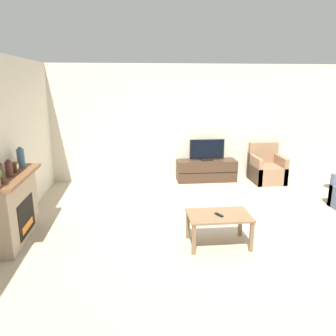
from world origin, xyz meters
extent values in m
plane|color=tan|center=(0.00, 0.00, 0.00)|extent=(24.00, 24.00, 0.00)
cube|color=beige|center=(0.00, 2.71, 1.35)|extent=(12.00, 0.06, 2.70)
cube|color=beige|center=(-3.36, 0.00, 1.35)|extent=(0.06, 12.00, 2.70)
cube|color=tan|center=(-3.19, -0.30, 0.48)|extent=(0.28, 1.25, 0.96)
cube|color=black|center=(-3.04, -0.30, 0.36)|extent=(0.01, 0.69, 0.53)
cube|color=orange|center=(-3.04, -0.30, 0.22)|extent=(0.01, 0.48, 0.11)
cube|color=brown|center=(-3.16, -0.30, 0.98)|extent=(0.40, 1.37, 0.05)
cylinder|color=#512D23|center=(-3.17, -0.71, 1.14)|extent=(0.10, 0.10, 0.26)
cylinder|color=#512D23|center=(-3.17, -0.40, 1.12)|extent=(0.09, 0.09, 0.22)
sphere|color=#512D23|center=(-3.17, -0.40, 1.23)|extent=(0.05, 0.05, 0.05)
cylinder|color=#385670|center=(-3.17, 0.11, 1.15)|extent=(0.11, 0.11, 0.29)
sphere|color=#385670|center=(-3.17, 0.11, 1.31)|extent=(0.06, 0.06, 0.06)
cube|color=brown|center=(-3.17, -0.16, 1.08)|extent=(0.07, 0.11, 0.15)
cylinder|color=white|center=(-3.13, -0.16, 1.09)|extent=(0.00, 0.08, 0.08)
cube|color=#422D1E|center=(0.26, 2.41, 0.25)|extent=(1.40, 0.46, 0.50)
cube|color=black|center=(0.26, 2.18, 0.25)|extent=(1.37, 0.01, 0.01)
cube|color=black|center=(0.26, 2.41, 0.52)|extent=(0.29, 0.18, 0.04)
cube|color=black|center=(0.26, 2.41, 0.77)|extent=(0.82, 0.03, 0.46)
cube|color=black|center=(0.26, 2.39, 0.77)|extent=(0.75, 0.01, 0.41)
cube|color=#937051|center=(1.66, 2.16, 0.20)|extent=(0.70, 0.76, 0.40)
cube|color=#937051|center=(1.66, 2.47, 0.65)|extent=(0.70, 0.14, 0.49)
cube|color=#937051|center=(1.36, 2.16, 0.31)|extent=(0.10, 0.76, 0.62)
cube|color=#937051|center=(1.96, 2.16, 0.31)|extent=(0.10, 0.76, 0.62)
cube|color=brown|center=(-0.26, -0.76, 0.45)|extent=(0.89, 0.57, 0.03)
cube|color=brown|center=(-0.66, -1.00, 0.22)|extent=(0.05, 0.05, 0.43)
cube|color=brown|center=(0.15, -1.00, 0.22)|extent=(0.05, 0.05, 0.43)
cube|color=brown|center=(-0.66, -0.51, 0.22)|extent=(0.05, 0.05, 0.43)
cube|color=brown|center=(0.15, -0.51, 0.22)|extent=(0.05, 0.05, 0.43)
cube|color=black|center=(-0.27, -0.79, 0.47)|extent=(0.10, 0.15, 0.02)
camera|label=1|loc=(-1.43, -4.99, 2.28)|focal=35.00mm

